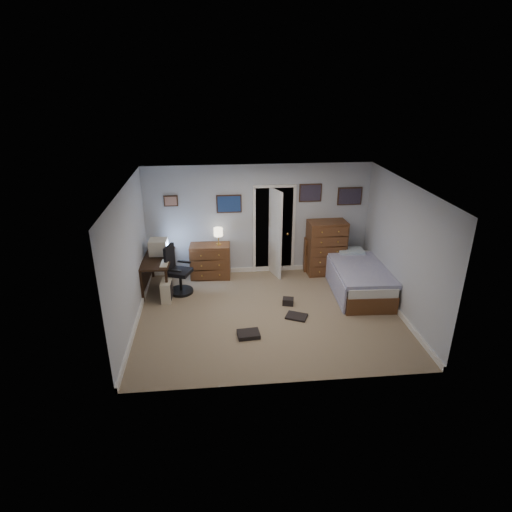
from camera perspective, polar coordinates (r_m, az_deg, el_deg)
The scene contains 15 objects.
floor at distance 8.31m, azimuth 1.76°, elevation -7.81°, with size 5.00×4.00×0.02m, color #87725D.
computer_desk at distance 9.26m, azimuth -13.44°, elevation -1.16°, with size 0.63×1.28×0.72m.
crt_monitor at distance 9.25m, azimuth -12.86°, elevation 1.18°, with size 0.39×0.36×0.35m.
keyboard at distance 8.84m, azimuth -12.11°, elevation -0.98°, with size 0.14×0.38×0.02m, color beige.
pc_tower at distance 8.87m, azimuth -11.82°, elevation -4.55°, with size 0.22×0.41×0.43m.
office_chair at distance 9.07m, azimuth -10.42°, elevation -2.49°, with size 0.65×0.65×1.04m.
media_stack at distance 10.10m, azimuth -13.00°, elevation 0.23°, with size 0.18×0.18×0.88m, color maroon.
low_dresser at distance 9.66m, azimuth -6.11°, elevation -0.67°, with size 0.88×0.44×0.78m, color brown.
table_lamp at distance 9.41m, azimuth -5.06°, elevation 3.13°, with size 0.21×0.21×0.38m.
doorway at distance 9.98m, azimuth 2.15°, elevation 4.01°, with size 0.96×1.12×2.05m.
tall_dresser at distance 9.86m, azimuth 9.32°, elevation 1.12°, with size 0.85×0.50×1.25m, color brown.
headboard_bookcase at distance 10.03m, azimuth 8.94°, elevation 0.29°, with size 0.90×0.28×0.80m.
bed at distance 9.25m, azimuth 13.48°, elevation -2.88°, with size 1.15×2.04×0.65m.
wall_posters at distance 9.52m, azimuth 3.79°, elevation 7.72°, with size 4.38×0.04×0.60m.
floor_clutter at distance 8.05m, azimuth 2.17°, elevation -8.53°, with size 1.40×1.32×0.14m.
Camera 1 is at (-0.96, -7.08, 4.24)m, focal length 30.00 mm.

